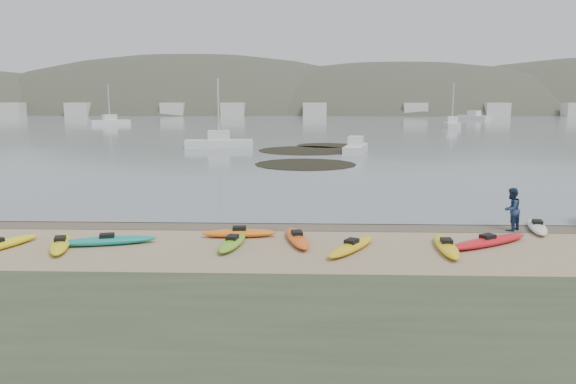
{
  "coord_description": "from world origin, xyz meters",
  "views": [
    {
      "loc": [
        0.88,
        -25.16,
        5.78
      ],
      "look_at": [
        0.0,
        0.0,
        1.5
      ],
      "focal_mm": 35.0,
      "sensor_mm": 36.0,
      "label": 1
    }
  ],
  "objects": [
    {
      "name": "moored_boats",
      "position": [
        8.22,
        80.74,
        0.56
      ],
      "size": [
        90.87,
        94.47,
        1.23
      ],
      "color": "silver",
      "rests_on": "ground"
    },
    {
      "name": "person_east",
      "position": [
        9.77,
        -0.91,
        0.95
      ],
      "size": [
        1.17,
        1.15,
        1.9
      ],
      "primitive_type": "imported",
      "rotation": [
        0.0,
        0.0,
        3.86
      ],
      "color": "navy",
      "rests_on": "ground"
    },
    {
      "name": "water",
      "position": [
        0.0,
        300.0,
        0.01
      ],
      "size": [
        1200.0,
        1200.0,
        0.0
      ],
      "primitive_type": "plane",
      "color": "slate",
      "rests_on": "ground"
    },
    {
      "name": "ground",
      "position": [
        0.0,
        0.0,
        0.0
      ],
      "size": [
        600.0,
        600.0,
        0.0
      ],
      "primitive_type": "plane",
      "color": "tan",
      "rests_on": "ground"
    },
    {
      "name": "kayaks",
      "position": [
        -0.22,
        -3.66,
        0.17
      ],
      "size": [
        23.76,
        7.49,
        0.34
      ],
      "color": "teal",
      "rests_on": "ground"
    },
    {
      "name": "far_hills",
      "position": [
        39.38,
        193.97,
        -15.93
      ],
      "size": [
        550.0,
        135.0,
        80.0
      ],
      "color": "#384235",
      "rests_on": "ground"
    },
    {
      "name": "wet_sand",
      "position": [
        0.0,
        -0.3,
        0.0
      ],
      "size": [
        60.0,
        60.0,
        0.0
      ],
      "primitive_type": "plane",
      "color": "brown",
      "rests_on": "ground"
    },
    {
      "name": "kelp_mats",
      "position": [
        1.21,
        32.6,
        0.03
      ],
      "size": [
        10.98,
        26.8,
        0.04
      ],
      "color": "black",
      "rests_on": "water"
    },
    {
      "name": "far_town",
      "position": [
        6.0,
        145.0,
        2.0
      ],
      "size": [
        199.0,
        5.0,
        4.0
      ],
      "color": "beige",
      "rests_on": "ground"
    }
  ]
}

